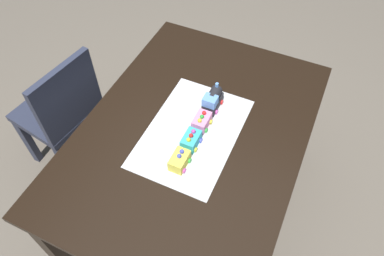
% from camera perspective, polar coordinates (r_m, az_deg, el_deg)
% --- Properties ---
extents(ground_plane, '(8.00, 8.00, 0.00)m').
position_cam_1_polar(ground_plane, '(2.29, 0.14, -11.89)').
color(ground_plane, '#6B6054').
extents(dining_table, '(1.40, 1.00, 0.74)m').
position_cam_1_polar(dining_table, '(1.75, 0.17, -2.67)').
color(dining_table, black).
rests_on(dining_table, ground).
extents(chair, '(0.46, 0.46, 0.86)m').
position_cam_1_polar(chair, '(2.22, -19.80, 2.42)').
color(chair, '#2D3347').
rests_on(chair, ground).
extents(cake_board, '(0.60, 0.40, 0.00)m').
position_cam_1_polar(cake_board, '(1.66, -0.00, -0.68)').
color(cake_board, silver).
rests_on(cake_board, dining_table).
extents(cake_locomotive, '(0.14, 0.08, 0.12)m').
position_cam_1_polar(cake_locomotive, '(1.72, 3.30, 4.47)').
color(cake_locomotive, '#232328').
rests_on(cake_locomotive, cake_board).
extents(cake_car_hopper_bubblegum, '(0.10, 0.08, 0.07)m').
position_cam_1_polar(cake_car_hopper_bubblegum, '(1.66, 1.56, 1.08)').
color(cake_car_hopper_bubblegum, pink).
rests_on(cake_car_hopper_bubblegum, cake_board).
extents(cake_car_tanker_turquoise, '(0.10, 0.08, 0.07)m').
position_cam_1_polar(cake_car_tanker_turquoise, '(1.59, -0.15, -1.90)').
color(cake_car_tanker_turquoise, '#38B7C6').
rests_on(cake_car_tanker_turquoise, cake_board).
extents(cake_car_gondola_lemon, '(0.10, 0.08, 0.07)m').
position_cam_1_polar(cake_car_gondola_lemon, '(1.53, -2.00, -5.14)').
color(cake_car_gondola_lemon, '#F4E04C').
rests_on(cake_car_gondola_lemon, cake_board).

